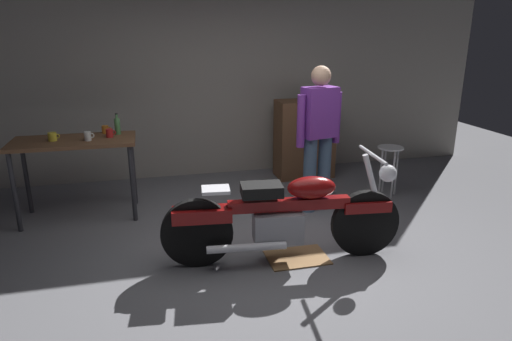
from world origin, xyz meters
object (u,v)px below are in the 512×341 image
(motorcycle, at_px, (285,215))
(shop_stool, at_px, (390,158))
(person_standing, at_px, (319,133))
(mug_red_diner, at_px, (110,133))
(mug_white_ceramic, at_px, (88,136))
(mug_yellow_tall, at_px, (52,137))
(bottle, at_px, (117,126))
(mug_orange_travel, at_px, (105,129))
(wooden_dresser, at_px, (304,139))

(motorcycle, relative_size, shop_stool, 3.41)
(person_standing, relative_size, mug_red_diner, 15.40)
(motorcycle, xyz_separation_m, mug_white_ceramic, (-1.77, 1.44, 0.50))
(mug_red_diner, height_order, mug_yellow_tall, mug_red_diner)
(person_standing, distance_m, mug_red_diner, 2.33)
(mug_white_ceramic, height_order, bottle, bottle)
(person_standing, distance_m, mug_orange_travel, 2.44)
(mug_red_diner, distance_m, mug_orange_travel, 0.23)
(motorcycle, distance_m, shop_stool, 2.22)
(motorcycle, xyz_separation_m, shop_stool, (1.79, 1.31, 0.05))
(mug_orange_travel, bearing_deg, bottle, -31.74)
(mug_white_ceramic, bearing_deg, mug_red_diner, 27.90)
(shop_stool, bearing_deg, wooden_dresser, 126.95)
(bottle, bearing_deg, wooden_dresser, 14.72)
(mug_yellow_tall, bearing_deg, bottle, 13.57)
(motorcycle, height_order, person_standing, person_standing)
(wooden_dresser, distance_m, bottle, 2.62)
(motorcycle, xyz_separation_m, bottle, (-1.47, 1.68, 0.55))
(wooden_dresser, relative_size, mug_white_ceramic, 10.56)
(mug_yellow_tall, relative_size, mug_orange_travel, 1.11)
(mug_red_diner, relative_size, bottle, 0.45)
(motorcycle, distance_m, mug_red_diner, 2.25)
(shop_stool, bearing_deg, person_standing, -168.05)
(bottle, bearing_deg, mug_white_ceramic, -140.40)
(mug_red_diner, xyz_separation_m, mug_yellow_tall, (-0.58, -0.03, -0.00))
(person_standing, distance_m, bottle, 2.28)
(motorcycle, height_order, mug_yellow_tall, motorcycle)
(wooden_dresser, distance_m, mug_orange_travel, 2.72)
(mug_white_ceramic, bearing_deg, wooden_dresser, 17.88)
(person_standing, height_order, mug_orange_travel, person_standing)
(mug_yellow_tall, height_order, bottle, bottle)
(person_standing, bearing_deg, bottle, -27.96)
(shop_stool, relative_size, mug_orange_travel, 5.93)
(mug_red_diner, height_order, bottle, bottle)
(bottle, bearing_deg, person_standing, -15.09)
(mug_red_diner, bearing_deg, mug_yellow_tall, -177.09)
(shop_stool, bearing_deg, bottle, 173.56)
(mug_orange_travel, bearing_deg, mug_white_ceramic, -115.21)
(mug_orange_travel, bearing_deg, person_standing, -16.20)
(motorcycle, height_order, wooden_dresser, wooden_dresser)
(shop_stool, bearing_deg, mug_red_diner, 175.94)
(person_standing, bearing_deg, wooden_dresser, -116.10)
(motorcycle, relative_size, mug_white_ceramic, 20.98)
(mug_white_ceramic, relative_size, mug_orange_travel, 0.97)
(motorcycle, bearing_deg, bottle, 137.35)
(motorcycle, relative_size, mug_red_diner, 20.15)
(shop_stool, relative_size, wooden_dresser, 0.58)
(mug_yellow_tall, bearing_deg, mug_orange_travel, 25.23)
(mug_red_diner, relative_size, mug_yellow_tall, 0.91)
(motorcycle, xyz_separation_m, mug_yellow_tall, (-2.14, 1.52, 0.50))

